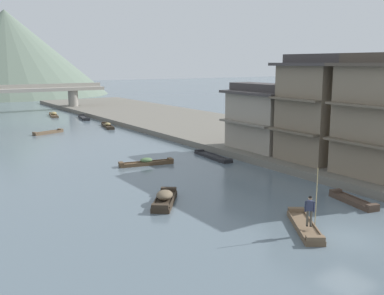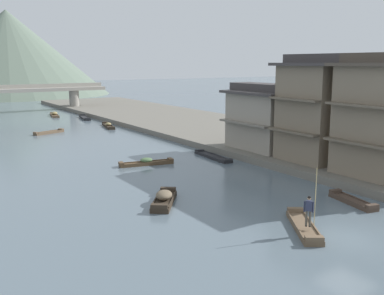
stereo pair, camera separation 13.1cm
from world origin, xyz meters
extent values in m
plane|color=slate|center=(0.00, 0.00, 0.00)|extent=(400.00, 400.00, 0.00)
cube|color=#6B665B|center=(15.64, 30.00, 0.30)|extent=(18.00, 110.00, 0.61)
cube|color=brown|center=(-1.07, 1.96, 0.13)|extent=(3.34, 4.31, 0.25)
cube|color=brown|center=(0.11, 3.72, 0.37)|extent=(0.94, 0.79, 0.23)
cube|color=brown|center=(-2.24, 0.20, 0.37)|extent=(0.94, 0.79, 0.23)
cube|color=brown|center=(-1.45, 2.21, 0.29)|extent=(2.31, 3.39, 0.08)
cube|color=brown|center=(-0.69, 1.71, 0.29)|extent=(2.31, 3.39, 0.08)
cube|color=black|center=(-1.54, 1.40, 0.51)|extent=(0.23, 0.22, 0.05)
cylinder|color=#4C473D|center=(-1.57, 1.37, 0.92)|extent=(0.11, 0.11, 0.78)
cube|color=black|center=(-1.42, 1.26, 0.51)|extent=(0.23, 0.22, 0.05)
cylinder|color=#4C473D|center=(-1.45, 1.24, 0.92)|extent=(0.11, 0.11, 0.78)
cube|color=#2D334C|center=(-1.51, 1.30, 1.57)|extent=(0.37, 0.37, 0.52)
cylinder|color=#2D334C|center=(-1.61, 1.50, 1.50)|extent=(0.08, 0.08, 0.56)
cylinder|color=#2D334C|center=(-1.32, 1.19, 1.50)|extent=(0.08, 0.08, 0.56)
sphere|color=tan|center=(-1.51, 1.30, 1.97)|extent=(0.20, 0.20, 0.20)
sphere|color=black|center=(-1.52, 1.30, 1.99)|extent=(0.18, 0.18, 0.18)
cylinder|color=tan|center=(-1.23, 1.15, 2.02)|extent=(0.04, 0.04, 3.00)
cube|color=#33281E|center=(-5.10, 9.78, 0.14)|extent=(3.27, 3.74, 0.28)
cube|color=#33281E|center=(-6.20, 8.38, 0.41)|extent=(1.02, 0.91, 0.26)
cube|color=#33281E|center=(-4.00, 11.19, 0.41)|extent=(1.02, 0.91, 0.26)
cube|color=#33281E|center=(-4.69, 9.46, 0.32)|extent=(2.14, 2.70, 0.08)
cube|color=#33281E|center=(-5.51, 10.11, 0.32)|extent=(2.14, 2.70, 0.08)
ellipsoid|color=brown|center=(-5.10, 9.78, 0.56)|extent=(1.67, 1.74, 0.56)
cube|color=brown|center=(-3.44, 41.87, 0.11)|extent=(3.99, 2.10, 0.22)
cube|color=brown|center=(-1.72, 42.48, 0.32)|extent=(0.59, 0.81, 0.20)
cube|color=brown|center=(-5.16, 41.26, 0.32)|extent=(0.59, 0.81, 0.20)
cube|color=brown|center=(-3.56, 42.22, 0.26)|extent=(3.28, 1.23, 0.08)
cube|color=brown|center=(-3.32, 41.53, 0.26)|extent=(3.28, 1.23, 0.08)
cube|color=#232326|center=(5.31, 19.12, 0.10)|extent=(1.32, 5.33, 0.19)
cube|color=#232326|center=(5.49, 21.60, 0.28)|extent=(0.87, 0.42, 0.17)
cube|color=#232326|center=(5.13, 16.64, 0.28)|extent=(0.87, 0.42, 0.17)
cube|color=#232326|center=(4.88, 19.15, 0.23)|extent=(0.42, 4.77, 0.08)
cube|color=#232326|center=(5.74, 19.09, 0.23)|extent=(0.42, 4.77, 0.08)
cube|color=#423328|center=(4.80, 3.40, 0.12)|extent=(1.63, 3.73, 0.24)
cube|color=#423328|center=(5.15, 5.03, 0.34)|extent=(0.84, 0.52, 0.21)
cube|color=#423328|center=(4.44, 1.78, 0.34)|extent=(0.84, 0.52, 0.21)
cube|color=#423328|center=(4.41, 3.49, 0.28)|extent=(0.75, 3.08, 0.08)
cube|color=#423328|center=(5.18, 3.32, 0.28)|extent=(0.75, 3.08, 0.08)
cube|color=#33281E|center=(4.89, 43.03, 0.11)|extent=(1.97, 5.46, 0.22)
cube|color=#33281E|center=(5.43, 45.52, 0.33)|extent=(0.83, 0.51, 0.20)
cube|color=#33281E|center=(4.36, 40.53, 0.33)|extent=(0.83, 0.51, 0.20)
cube|color=#33281E|center=(4.51, 43.11, 0.26)|extent=(1.10, 4.81, 0.08)
cube|color=#33281E|center=(5.27, 42.94, 0.26)|extent=(1.10, 4.81, 0.08)
ellipsoid|color=olive|center=(4.89, 43.03, 0.44)|extent=(0.99, 1.22, 0.43)
cube|color=#232326|center=(5.35, 53.68, 0.12)|extent=(2.02, 5.60, 0.24)
cube|color=#232326|center=(5.84, 56.24, 0.35)|extent=(0.96, 0.52, 0.22)
cube|color=#232326|center=(4.86, 51.12, 0.35)|extent=(0.96, 0.52, 0.22)
cube|color=#232326|center=(4.90, 53.77, 0.28)|extent=(1.02, 4.94, 0.08)
cube|color=#232326|center=(5.81, 53.59, 0.28)|extent=(1.02, 4.94, 0.08)
cube|color=brown|center=(2.43, 59.97, 0.10)|extent=(2.12, 5.82, 0.19)
cube|color=brown|center=(1.91, 57.31, 0.28)|extent=(1.01, 0.53, 0.17)
cube|color=brown|center=(2.94, 62.63, 0.28)|extent=(1.01, 0.53, 0.17)
cube|color=brown|center=(2.91, 59.87, 0.23)|extent=(1.06, 5.14, 0.08)
cube|color=brown|center=(1.94, 60.06, 0.23)|extent=(1.06, 5.14, 0.08)
ellipsoid|color=olive|center=(2.43, 59.97, 0.46)|extent=(1.19, 1.50, 0.53)
cube|color=brown|center=(-1.14, 19.91, 0.11)|extent=(4.76, 1.75, 0.22)
cube|color=brown|center=(1.01, 19.48, 0.32)|extent=(0.50, 0.82, 0.20)
cube|color=brown|center=(-3.29, 20.34, 0.32)|extent=(0.50, 0.82, 0.20)
cube|color=brown|center=(-1.07, 20.29, 0.26)|extent=(4.12, 0.90, 0.08)
cube|color=brown|center=(-1.22, 19.54, 0.26)|extent=(4.12, 0.90, 0.08)
ellipsoid|color=#4C6B42|center=(-1.14, 19.91, 0.43)|extent=(1.19, 0.95, 0.42)
cube|color=brown|center=(7.73, 4.67, 3.21)|extent=(0.70, 7.10, 0.16)
cube|color=brown|center=(7.73, 4.67, 5.81)|extent=(0.70, 7.10, 0.16)
cube|color=#7F705B|center=(11.06, 11.64, 4.51)|extent=(5.95, 5.00, 7.80)
cube|color=brown|center=(7.73, 11.64, 3.21)|extent=(0.70, 5.00, 0.16)
cube|color=brown|center=(7.73, 11.64, 5.81)|extent=(0.70, 5.00, 0.16)
cube|color=#3D3838|center=(11.06, 11.64, 8.53)|extent=(6.85, 5.90, 0.24)
cube|color=#3D3838|center=(11.06, 11.64, 9.00)|extent=(3.57, 5.90, 0.70)
cube|color=gray|center=(10.13, 17.77, 3.21)|extent=(4.10, 6.38, 5.20)
cube|color=gray|center=(7.73, 17.77, 3.21)|extent=(0.70, 6.38, 0.16)
cube|color=#3D3838|center=(10.13, 17.77, 5.93)|extent=(5.00, 7.28, 0.24)
cube|color=#3D3838|center=(10.13, 17.77, 6.40)|extent=(2.46, 7.28, 0.70)
cube|color=gray|center=(0.00, 68.72, 3.85)|extent=(29.02, 2.40, 0.60)
cylinder|color=gray|center=(8.71, 68.72, 1.77)|extent=(1.80, 1.80, 3.55)
cube|color=gray|center=(0.00, 69.72, 4.50)|extent=(29.02, 0.30, 0.70)
cone|color=#5B6B5B|center=(6.92, 117.16, 11.34)|extent=(53.27, 53.27, 22.68)
cone|color=#5B6B5B|center=(4.79, 114.09, 6.34)|extent=(43.86, 43.86, 12.68)
camera|label=1|loc=(-18.13, -13.32, 8.65)|focal=41.45mm
camera|label=2|loc=(-18.02, -13.39, 8.65)|focal=41.45mm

